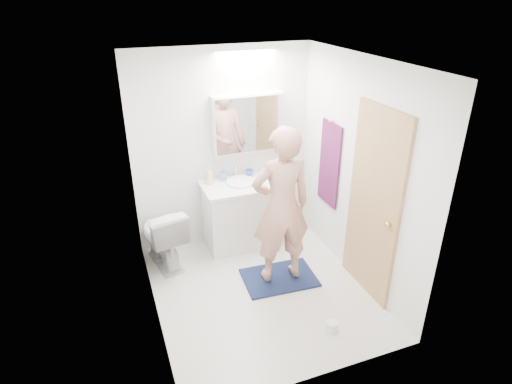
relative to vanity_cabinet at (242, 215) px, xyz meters
name	(u,v)px	position (x,y,z in m)	size (l,w,h in m)	color
floor	(260,289)	(-0.13, -0.96, -0.39)	(2.50, 2.50, 0.00)	silver
ceiling	(261,61)	(-0.13, -0.96, 2.01)	(2.50, 2.50, 0.00)	white
wall_back	(223,148)	(-0.13, 0.29, 0.81)	(2.50, 2.50, 0.00)	white
wall_front	(323,259)	(-0.13, -2.21, 0.81)	(2.50, 2.50, 0.00)	white
wall_left	(145,208)	(-1.23, -0.96, 0.81)	(2.50, 2.50, 0.00)	white
wall_right	(358,173)	(0.97, -0.96, 0.81)	(2.50, 2.50, 0.00)	white
vanity_cabinet	(242,215)	(0.00, 0.00, 0.00)	(0.90, 0.55, 0.78)	silver
countertop	(242,185)	(0.00, 0.00, 0.41)	(0.95, 0.58, 0.04)	white
sink_basin	(241,182)	(0.00, 0.03, 0.45)	(0.36, 0.36, 0.03)	white
faucet	(236,171)	(0.00, 0.22, 0.51)	(0.02, 0.02, 0.16)	silver
medicine_cabinet	(248,123)	(0.17, 0.21, 1.11)	(0.88, 0.14, 0.70)	white
mirror_panel	(250,125)	(0.17, 0.13, 1.11)	(0.84, 0.01, 0.66)	silver
toilet	(162,236)	(-1.01, -0.11, -0.01)	(0.42, 0.74, 0.75)	silver
bath_rug	(279,278)	(0.14, -0.87, -0.38)	(0.80, 0.55, 0.02)	#141C3F
person	(281,207)	(0.14, -0.87, 0.53)	(0.63, 0.42, 1.74)	tan
door	(374,205)	(0.95, -1.31, 0.61)	(0.04, 0.80, 2.00)	tan
door_knob	(388,224)	(0.91, -1.61, 0.56)	(0.06, 0.06, 0.06)	gold
towel	(329,164)	(0.95, -0.41, 0.71)	(0.02, 0.42, 1.00)	#16133C
towel_hook	(332,121)	(0.93, -0.41, 1.23)	(0.02, 0.02, 0.07)	silver
soap_bottle_a	(209,175)	(-0.36, 0.15, 0.54)	(0.09, 0.09, 0.23)	beige
soap_bottle_b	(223,174)	(-0.17, 0.18, 0.51)	(0.07, 0.07, 0.16)	#5F8ACC
toothbrush_cup	(249,173)	(0.16, 0.16, 0.48)	(0.10, 0.10, 0.10)	#4246C6
toilet_paper_roll	(331,326)	(0.28, -1.79, -0.34)	(0.11, 0.11, 0.10)	white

